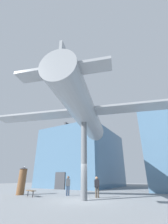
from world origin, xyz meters
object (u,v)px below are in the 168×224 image
at_px(support_pylon_central, 84,158).
at_px(visitor_person, 97,185).
at_px(info_kiosk, 22,180).
at_px(suspended_airplane, 85,113).
at_px(visitor_second, 68,184).
at_px(plaza_bench, 31,191).

distance_m(support_pylon_central, visitor_person, 2.80).
bearing_deg(info_kiosk, visitor_person, 12.02).
height_order(suspended_airplane, visitor_person, suspended_airplane).
xyz_separation_m(visitor_person, visitor_second, (-3.04, 0.08, 0.04)).
xyz_separation_m(support_pylon_central, visitor_person, (0.14, 1.91, -2.03)).
height_order(suspended_airplane, plaza_bench, suspended_airplane).
xyz_separation_m(suspended_airplane, visitor_second, (-2.83, 1.77, -6.04)).
height_order(visitor_second, plaza_bench, visitor_second).
distance_m(plaza_bench, info_kiosk, 2.32).
bearing_deg(visitor_person, plaza_bench, 169.41).
height_order(visitor_person, visitor_second, visitor_second).
xyz_separation_m(support_pylon_central, info_kiosk, (-7.35, 0.32, -1.66)).
xyz_separation_m(support_pylon_central, visitor_second, (-2.90, 1.99, -1.99)).
height_order(visitor_person, info_kiosk, info_kiosk).
distance_m(suspended_airplane, info_kiosk, 9.25).
height_order(support_pylon_central, visitor_person, support_pylon_central).
bearing_deg(info_kiosk, visitor_second, 20.60).
height_order(plaza_bench, info_kiosk, info_kiosk).
distance_m(visitor_person, visitor_second, 3.04).
bearing_deg(visitor_person, visitor_second, 145.92).
height_order(visitor_person, plaza_bench, visitor_person).
relative_size(support_pylon_central, plaza_bench, 3.84).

